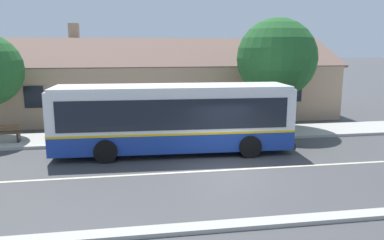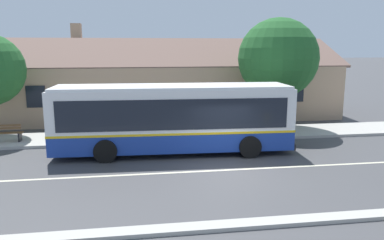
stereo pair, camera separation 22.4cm
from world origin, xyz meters
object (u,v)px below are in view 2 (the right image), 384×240
Objects in this scene: street_tree_primary at (278,58)px; transit_bus at (173,117)px; bench_by_building at (5,134)px; bench_down_street at (91,132)px; bus_stop_sign at (274,108)px.

transit_bus is at bearing -148.48° from street_tree_primary.
street_tree_primary is at bearing 5.27° from bench_by_building.
bench_down_street is 9.72m from bus_stop_sign.
bus_stop_sign is (13.90, -0.53, 1.07)m from bench_by_building.
bench_down_street is at bearing -171.48° from street_tree_primary.
bench_by_building is 0.72× the size of bus_stop_sign.
transit_bus is 1.68× the size of street_tree_primary.
bench_by_building and bench_down_street have the same top height.
transit_bus reaches higher than bus_stop_sign.
street_tree_primary reaches higher than transit_bus.
bus_stop_sign is at bearing -1.89° from bench_down_street.
bus_stop_sign reaches higher than bench_down_street.
bench_by_building is 15.27m from street_tree_primary.
street_tree_primary is at bearing 31.52° from transit_bus.
bus_stop_sign is (9.66, -0.32, 1.07)m from bench_down_street.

